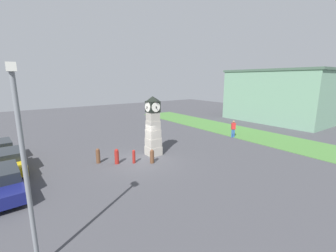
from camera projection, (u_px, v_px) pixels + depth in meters
ground_plane at (142, 161)px, 16.85m from camera, size 74.91×74.91×0.00m
clock_tower at (153, 128)px, 17.71m from camera, size 1.19×1.16×4.72m
bollard_near_tower at (152, 156)px, 16.30m from camera, size 0.30×0.30×1.02m
bollard_mid_row at (134, 156)px, 16.28m from camera, size 0.22×0.22×1.00m
bollard_far_row at (117, 156)px, 16.14m from camera, size 0.31×0.31×1.12m
bollard_end_row at (98, 156)px, 16.28m from camera, size 0.30×0.30×1.10m
car_near_tower at (7, 162)px, 14.58m from camera, size 4.22×2.10×1.42m
car_by_building at (2, 182)px, 11.68m from camera, size 4.53×2.08×1.42m
pedestrian_near_bench at (233, 128)px, 23.33m from camera, size 0.40×0.47×1.79m
street_lamp_near_road at (24, 159)px, 6.55m from camera, size 0.50×0.24×6.45m
warehouse_blue_far at (276, 96)px, 31.83m from camera, size 13.76×7.14×7.32m
grass_verge_far at (280, 141)px, 22.15m from camera, size 44.95×5.34×0.04m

